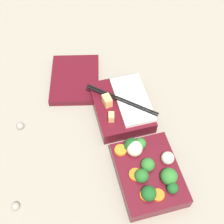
% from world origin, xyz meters
% --- Properties ---
extents(ground_plane, '(3.00, 3.00, 0.00)m').
position_xyz_m(ground_plane, '(0.00, 0.00, 0.00)').
color(ground_plane, gray).
extents(bento_tray_vegetable, '(0.19, 0.15, 0.07)m').
position_xyz_m(bento_tray_vegetable, '(-0.09, 0.00, 0.03)').
color(bento_tray_vegetable, '#510F19').
rests_on(bento_tray_vegetable, ground_plane).
extents(bento_tray_rice, '(0.19, 0.17, 0.07)m').
position_xyz_m(bento_tray_rice, '(0.12, 0.01, 0.02)').
color(bento_tray_rice, '#510F19').
rests_on(bento_tray_rice, ground_plane).
extents(bento_lid, '(0.21, 0.18, 0.02)m').
position_xyz_m(bento_lid, '(0.26, 0.11, 0.01)').
color(bento_lid, '#510F19').
rests_on(bento_lid, ground_plane).
extents(pebble_0, '(0.02, 0.02, 0.02)m').
position_xyz_m(pebble_0, '(0.14, 0.29, 0.01)').
color(pebble_0, gray).
rests_on(pebble_0, ground_plane).
extents(pebble_1, '(0.02, 0.02, 0.02)m').
position_xyz_m(pebble_1, '(-0.09, 0.32, 0.01)').
color(pebble_1, gray).
rests_on(pebble_1, ground_plane).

